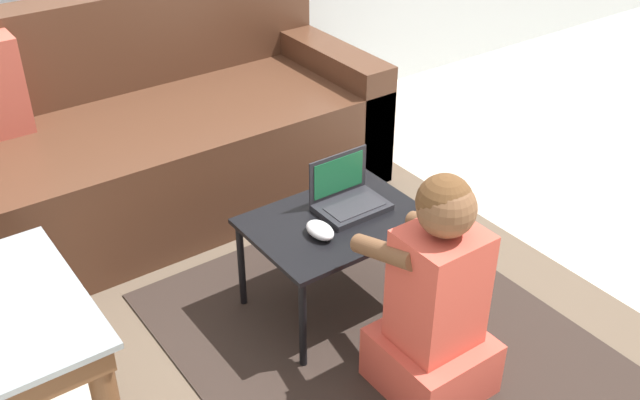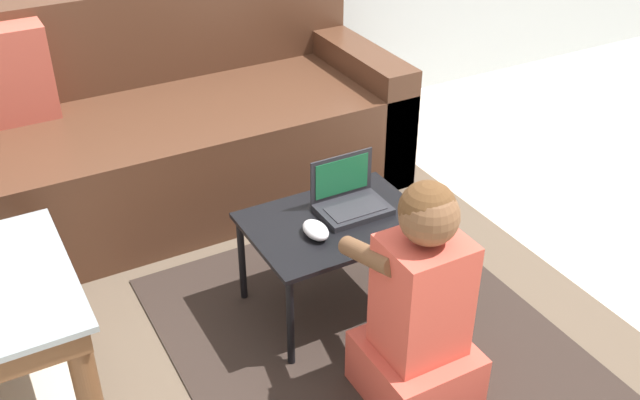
% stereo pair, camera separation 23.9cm
% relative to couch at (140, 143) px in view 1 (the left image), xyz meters
% --- Properties ---
extents(ground_plane, '(16.00, 16.00, 0.00)m').
position_rel_couch_xyz_m(ground_plane, '(0.19, -1.08, -0.29)').
color(ground_plane, beige).
extents(area_rug, '(1.63, 1.93, 0.01)m').
position_rel_couch_xyz_m(area_rug, '(0.25, -1.21, -0.28)').
color(area_rug, brown).
rests_on(area_rug, ground_plane).
extents(couch, '(1.88, 0.81, 0.82)m').
position_rel_couch_xyz_m(couch, '(0.00, 0.00, 0.00)').
color(couch, '#4C2D1E').
rests_on(couch, ground_plane).
extents(laptop_desk, '(0.57, 0.41, 0.35)m').
position_rel_couch_xyz_m(laptop_desk, '(0.25, -0.98, 0.03)').
color(laptop_desk, black).
rests_on(laptop_desk, ground_plane).
extents(laptop, '(0.23, 0.16, 0.17)m').
position_rel_couch_xyz_m(laptop, '(0.33, -0.94, 0.10)').
color(laptop, '#232328').
rests_on(laptop, laptop_desk).
extents(computer_mouse, '(0.07, 0.11, 0.04)m').
position_rel_couch_xyz_m(computer_mouse, '(0.16, -1.02, 0.09)').
color(computer_mouse, silver).
rests_on(computer_mouse, laptop_desk).
extents(person_seated, '(0.30, 0.39, 0.73)m').
position_rel_couch_xyz_m(person_seated, '(0.26, -1.44, 0.03)').
color(person_seated, '#CC4C3D').
rests_on(person_seated, ground_plane).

